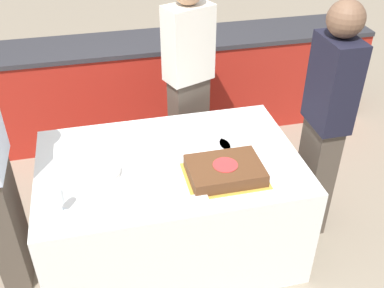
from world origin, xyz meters
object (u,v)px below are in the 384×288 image
object	(u,v)px
person_seated_right	(325,122)
cake	(225,171)
person_cutting_cake	(189,83)
wine_glass	(59,197)
plate_stack	(100,173)

from	to	relation	value
person_seated_right	cake	bearing A→B (deg)	-72.80
person_seated_right	person_cutting_cake	bearing A→B (deg)	-135.01
wine_glass	person_cutting_cake	xyz separation A→B (m)	(0.94, 1.07, 0.03)
plate_stack	person_seated_right	world-z (taller)	person_seated_right
plate_stack	cake	bearing A→B (deg)	-13.93
cake	person_seated_right	bearing A→B (deg)	17.20
wine_glass	cake	bearing A→B (deg)	5.69
wine_glass	person_cutting_cake	bearing A→B (deg)	48.68
person_cutting_cake	person_seated_right	size ratio (longest dim) A/B	1.00
person_cutting_cake	person_seated_right	xyz separation A→B (m)	(0.74, -0.74, 0.00)
wine_glass	person_cutting_cake	distance (m)	1.42
person_seated_right	wine_glass	bearing A→B (deg)	-79.11
person_cutting_cake	cake	bearing A→B (deg)	68.56
wine_glass	person_seated_right	world-z (taller)	person_seated_right
plate_stack	person_cutting_cake	distance (m)	1.08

